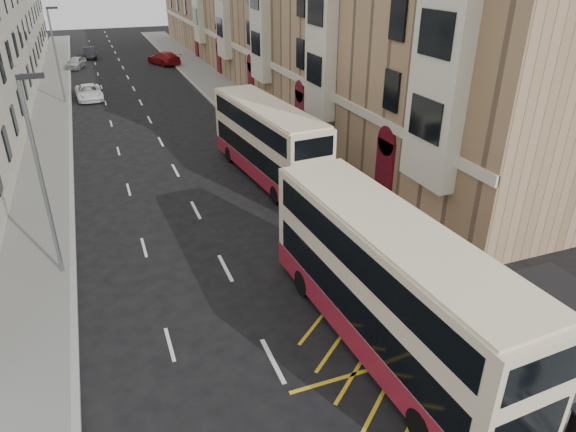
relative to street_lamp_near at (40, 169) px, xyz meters
name	(u,v)px	position (x,y,z in m)	size (l,w,h in m)	color
pavement_right	(258,122)	(14.35, 18.00, -4.56)	(4.00, 120.00, 0.15)	slate
pavement_left	(48,144)	(-1.15, 18.00, -4.56)	(3.00, 120.00, 0.15)	slate
kerb_right	(234,124)	(12.35, 18.00, -4.56)	(0.25, 120.00, 0.15)	gray
kerb_left	(71,142)	(0.35, 18.00, -4.56)	(0.25, 120.00, 0.15)	gray
road_markings	(135,91)	(6.35, 33.00, -4.63)	(10.00, 110.00, 0.01)	silver
terrace_right	(274,5)	(21.23, 33.38, 2.88)	(10.75, 79.00, 15.25)	#A4825F
guard_railing	(410,273)	(12.60, -6.25, -3.78)	(0.06, 6.56, 1.01)	red
street_lamp_near	(40,169)	(0.00, 0.00, 0.00)	(0.93, 0.18, 8.00)	slate
street_lamp_far	(56,50)	(0.00, 30.00, 0.00)	(0.93, 0.18, 8.00)	slate
double_decker_front	(387,286)	(10.06, -8.57, -2.28)	(3.21, 11.71, 4.63)	beige
double_decker_rear	(268,142)	(11.35, 6.86, -2.40)	(3.50, 11.20, 4.40)	beige
pedestrian_mid	(452,271)	(14.05, -6.90, -3.64)	(0.83, 0.64, 1.70)	black
pedestrian_far	(445,254)	(14.46, -5.88, -3.54)	(1.11, 0.46, 1.89)	black
white_van	(89,92)	(2.10, 30.80, -3.97)	(2.22, 4.82, 1.34)	white
car_silver	(76,63)	(1.15, 47.32, -3.96)	(1.60, 3.99, 1.36)	#B1B5B9
car_dark	(90,53)	(2.94, 54.24, -3.95)	(1.44, 4.14, 1.36)	black
car_red	(164,58)	(11.36, 46.22, -3.86)	(2.17, 5.35, 1.55)	maroon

